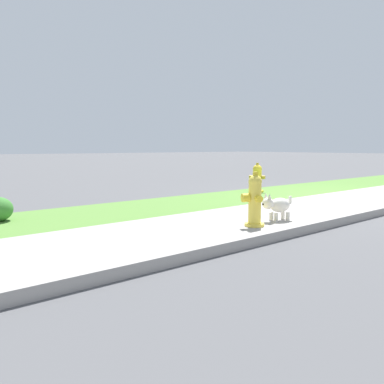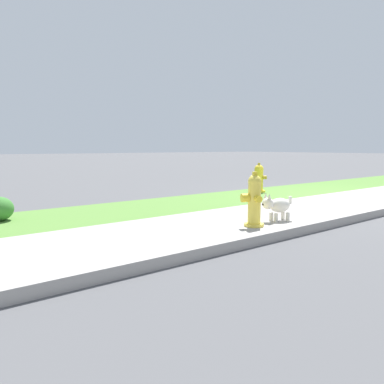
{
  "view_description": "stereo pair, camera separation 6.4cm",
  "coord_description": "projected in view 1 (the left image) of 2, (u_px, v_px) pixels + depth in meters",
  "views": [
    {
      "loc": [
        -7.79,
        -3.9,
        1.11
      ],
      "look_at": [
        -4.07,
        0.72,
        0.4
      ],
      "focal_mm": 35.0,
      "sensor_mm": 36.0,
      "label": 1
    },
    {
      "loc": [
        -7.74,
        -3.94,
        1.11
      ],
      "look_at": [
        -4.07,
        0.72,
        0.4
      ],
      "focal_mm": 35.0,
      "sensor_mm": 36.0,
      "label": 2
    }
  ],
  "objects": [
    {
      "name": "sidewalk_pavement",
      "position": [
        361.0,
        199.0,
        8.0
      ],
      "size": [
        18.0,
        2.01,
        0.01
      ],
      "primitive_type": "cube",
      "color": "#9E9993",
      "rests_on": "ground"
    },
    {
      "name": "fire_hydrant_near_corner",
      "position": [
        257.0,
        178.0,
        9.27
      ],
      "size": [
        0.38,
        0.39,
        0.73
      ],
      "rotation": [
        0.0,
        0.0,
        5.22
      ],
      "color": "yellow",
      "rests_on": "ground"
    },
    {
      "name": "ground_plane",
      "position": [
        361.0,
        199.0,
        8.0
      ],
      "size": [
        120.0,
        120.0,
        0.0
      ],
      "primitive_type": "plane",
      "color": "#515154"
    },
    {
      "name": "grass_verge",
      "position": [
        286.0,
        191.0,
        9.52
      ],
      "size": [
        18.0,
        1.91,
        0.01
      ],
      "primitive_type": "cube",
      "color": "#568438",
      "rests_on": "ground"
    },
    {
      "name": "fire_hydrant_mid_block",
      "position": [
        254.0,
        200.0,
        5.22
      ],
      "size": [
        0.33,
        0.36,
        0.78
      ],
      "rotation": [
        0.0,
        0.0,
        1.12
      ],
      "color": "yellow",
      "rests_on": "ground"
    },
    {
      "name": "small_white_dog",
      "position": [
        277.0,
        205.0,
        5.62
      ],
      "size": [
        0.51,
        0.3,
        0.44
      ],
      "rotation": [
        0.0,
        0.0,
        2.87
      ],
      "color": "silver",
      "rests_on": "ground"
    }
  ]
}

